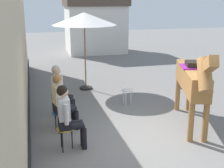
# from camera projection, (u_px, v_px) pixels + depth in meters

# --- Properties ---
(ground_plane) EXTENTS (40.00, 40.00, 0.00)m
(ground_plane) POSITION_uv_depth(u_px,v_px,m) (109.00, 100.00, 9.30)
(ground_plane) COLOR slate
(pub_facade_wall) EXTENTS (0.34, 14.00, 3.40)m
(pub_facade_wall) POSITION_uv_depth(u_px,v_px,m) (17.00, 67.00, 6.85)
(pub_facade_wall) COLOR #CCB793
(pub_facade_wall) RESTS_ON ground_plane
(distant_cottage) EXTENTS (3.40, 2.60, 3.50)m
(distant_cottage) POSITION_uv_depth(u_px,v_px,m) (95.00, 20.00, 17.14)
(distant_cottage) COLOR silver
(distant_cottage) RESTS_ON ground_plane
(seated_visitor_near) EXTENTS (0.61, 0.49, 1.39)m
(seated_visitor_near) POSITION_uv_depth(u_px,v_px,m) (67.00, 114.00, 6.10)
(seated_visitor_near) COLOR gold
(seated_visitor_near) RESTS_ON ground_plane
(seated_visitor_middle) EXTENTS (0.61, 0.48, 1.39)m
(seated_visitor_middle) POSITION_uv_depth(u_px,v_px,m) (62.00, 100.00, 6.98)
(seated_visitor_middle) COLOR #194C99
(seated_visitor_middle) RESTS_ON ground_plane
(seated_visitor_far) EXTENTS (0.61, 0.48, 1.39)m
(seated_visitor_far) POSITION_uv_depth(u_px,v_px,m) (60.00, 89.00, 7.81)
(seated_visitor_far) COLOR gold
(seated_visitor_far) RESTS_ON ground_plane
(saddled_horse_center) EXTENTS (1.21, 2.89, 2.06)m
(saddled_horse_center) POSITION_uv_depth(u_px,v_px,m) (193.00, 80.00, 7.15)
(saddled_horse_center) COLOR #9E6B38
(saddled_horse_center) RESTS_ON ground_plane
(cafe_parasol) EXTENTS (2.10, 2.10, 2.58)m
(cafe_parasol) POSITION_uv_depth(u_px,v_px,m) (84.00, 19.00, 9.86)
(cafe_parasol) COLOR black
(cafe_parasol) RESTS_ON ground_plane
(spare_stool_white) EXTENTS (0.32, 0.32, 0.46)m
(spare_stool_white) POSITION_uv_depth(u_px,v_px,m) (127.00, 92.00, 8.83)
(spare_stool_white) COLOR white
(spare_stool_white) RESTS_ON ground_plane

